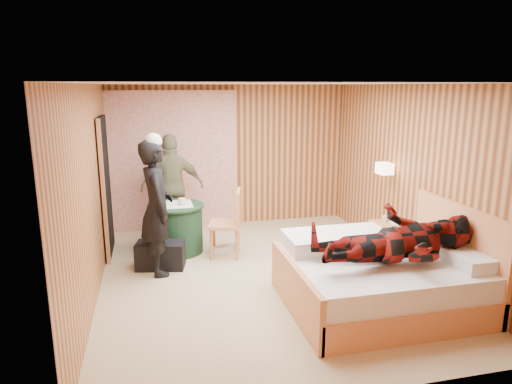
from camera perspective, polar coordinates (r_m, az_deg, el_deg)
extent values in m
cube|color=tan|center=(6.18, 1.02, -10.45)|extent=(4.20, 5.00, 0.01)
cube|color=white|center=(5.67, 1.13, 13.39)|extent=(4.20, 5.00, 0.01)
cube|color=#C47E4B|center=(8.20, -3.25, 4.54)|extent=(4.20, 0.02, 2.50)
cube|color=#C47E4B|center=(5.67, -19.97, -0.14)|extent=(0.02, 5.00, 2.50)
cube|color=#C47E4B|center=(6.63, 18.97, 1.77)|extent=(0.02, 5.00, 2.50)
cube|color=beige|center=(8.03, -10.21, 3.80)|extent=(2.20, 0.08, 2.40)
cube|color=black|center=(7.07, -18.27, 0.64)|extent=(0.06, 0.90, 2.05)
cylinder|color=gold|center=(6.95, 16.35, 2.87)|extent=(0.18, 0.04, 0.04)
cube|color=beige|center=(6.91, 15.77, 2.85)|extent=(0.18, 0.24, 0.16)
cube|color=#ED9661|center=(5.55, 15.32, -12.06)|extent=(2.08, 1.66, 0.31)
cube|color=white|center=(5.44, 15.51, -9.33)|extent=(2.02, 1.60, 0.26)
cube|color=#ED9661|center=(5.10, 4.85, -12.24)|extent=(0.06, 1.66, 0.58)
cube|color=#ED9661|center=(5.90, 23.87, -6.86)|extent=(0.06, 1.66, 1.14)
cube|color=silver|center=(5.49, 25.15, -7.63)|extent=(0.40, 0.57, 0.15)
cube|color=silver|center=(6.09, 20.59, -5.22)|extent=(0.40, 0.57, 0.15)
cube|color=white|center=(5.60, 10.06, -5.94)|extent=(1.25, 0.62, 0.19)
cube|color=#ED9661|center=(6.87, 16.22, -6.07)|extent=(0.40, 0.55, 0.55)
cube|color=#ED9661|center=(6.82, 16.32, -4.68)|extent=(0.42, 0.57, 0.03)
cylinder|color=#1C3D24|center=(7.03, -9.92, -4.59)|extent=(0.79, 0.79, 0.72)
cylinder|color=#1C3D24|center=(6.93, -10.03, -1.72)|extent=(0.84, 0.84, 0.03)
cube|color=silver|center=(6.92, -10.04, -1.55)|extent=(0.60, 0.60, 0.01)
cube|color=#ED9661|center=(7.57, -10.22, -2.59)|extent=(0.42, 0.42, 0.05)
cube|color=#ED9661|center=(7.69, -10.38, -0.42)|extent=(0.42, 0.04, 0.46)
cylinder|color=#ED9661|center=(7.46, -11.38, -4.75)|extent=(0.04, 0.04, 0.43)
cylinder|color=#ED9661|center=(7.80, -8.97, -3.85)|extent=(0.04, 0.04, 0.43)
cube|color=#ED9661|center=(6.74, -3.92, -4.07)|extent=(0.55, 0.55, 0.05)
cube|color=#ED9661|center=(6.65, -2.19, -1.86)|extent=(0.15, 0.45, 0.50)
cylinder|color=#ED9661|center=(7.00, -5.26, -5.59)|extent=(0.04, 0.04, 0.46)
cylinder|color=#ED9661|center=(6.63, -2.42, -6.64)|extent=(0.04, 0.04, 0.46)
cube|color=black|center=(6.52, -11.85, -7.72)|extent=(0.71, 0.47, 0.37)
cube|color=silver|center=(7.05, -3.51, -6.96)|extent=(0.26, 0.18, 0.11)
cube|color=silver|center=(6.94, -4.29, -7.26)|extent=(0.27, 0.12, 0.12)
imported|color=black|center=(6.16, -12.31, -1.94)|extent=(0.49, 0.70, 1.81)
imported|color=#6D6B49|center=(7.58, -10.40, 0.65)|extent=(1.02, 0.43, 1.72)
imported|color=#670E09|center=(5.11, 17.45, -4.24)|extent=(0.86, 0.67, 1.77)
imported|color=silver|center=(6.74, 16.58, -3.90)|extent=(0.20, 0.25, 0.02)
imported|color=silver|center=(6.74, 16.59, -3.74)|extent=(0.23, 0.27, 0.02)
imported|color=silver|center=(6.88, 15.87, -3.20)|extent=(0.12, 0.12, 0.09)
imported|color=silver|center=(6.87, -9.20, -1.17)|extent=(0.16, 0.16, 0.10)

